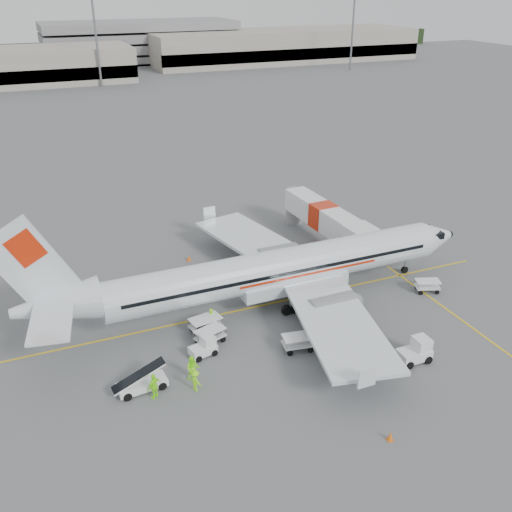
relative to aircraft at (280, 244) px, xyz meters
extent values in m
plane|color=#56595B|center=(-1.37, -0.17, -5.44)|extent=(360.00, 360.00, 0.00)
cube|color=yellow|center=(-1.37, -0.17, -5.43)|extent=(44.00, 0.20, 0.01)
cube|color=yellow|center=(12.63, -8.17, -5.43)|extent=(0.20, 20.00, 0.01)
cone|color=orange|center=(13.49, 3.31, -5.10)|extent=(0.41, 0.41, 0.67)
cone|color=orange|center=(-4.94, 10.65, -5.10)|extent=(0.42, 0.42, 0.68)
cone|color=orange|center=(-0.74, -17.83, -5.12)|extent=(0.39, 0.39, 0.64)
imported|color=#7DDF13|center=(-6.68, -1.67, -4.60)|extent=(0.73, 0.69, 1.68)
imported|color=#7DDF13|center=(-10.10, -7.57, -4.47)|extent=(1.13, 1.02, 1.93)
imported|color=#7DDF13|center=(-10.28, -8.73, -4.64)|extent=(1.00, 1.19, 1.61)
imported|color=#7DDF13|center=(-13.02, -8.40, -4.47)|extent=(1.20, 1.01, 1.93)
camera|label=1|loc=(-18.51, -38.96, 19.98)|focal=40.00mm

